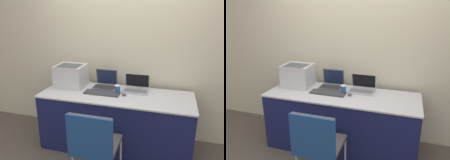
# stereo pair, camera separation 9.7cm
# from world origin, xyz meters

# --- Properties ---
(wall_back) EXTENTS (8.00, 0.05, 2.60)m
(wall_back) POSITION_xyz_m (0.00, 0.83, 1.30)
(wall_back) COLOR beige
(wall_back) RESTS_ON ground_plane
(table) EXTENTS (2.02, 0.73, 0.80)m
(table) POSITION_xyz_m (0.00, 0.36, 0.40)
(table) COLOR #191E51
(table) RESTS_ON ground_plane
(printer) EXTENTS (0.41, 0.36, 0.32)m
(printer) POSITION_xyz_m (-0.70, 0.48, 0.97)
(printer) COLOR silver
(printer) RESTS_ON table
(laptop_left) EXTENTS (0.32, 0.27, 0.24)m
(laptop_left) POSITION_xyz_m (-0.22, 0.57, 0.85)
(laptop_left) COLOR #4C4C51
(laptop_left) RESTS_ON table
(laptop_right) EXTENTS (0.36, 0.28, 0.22)m
(laptop_right) POSITION_xyz_m (0.23, 0.55, 0.85)
(laptop_right) COLOR #B7B7BC
(laptop_right) RESTS_ON table
(external_keyboard) EXTENTS (0.48, 0.16, 0.02)m
(external_keyboard) POSITION_xyz_m (-0.19, 0.32, 0.81)
(external_keyboard) COLOR #3D3D42
(external_keyboard) RESTS_ON table
(coffee_cup) EXTENTS (0.08, 0.08, 0.12)m
(coffee_cup) POSITION_xyz_m (0.01, 0.39, 0.85)
(coffee_cup) COLOR #285699
(coffee_cup) RESTS_ON table
(mouse) EXTENTS (0.06, 0.05, 0.03)m
(mouse) POSITION_xyz_m (0.11, 0.33, 0.81)
(mouse) COLOR #4C4C51
(mouse) RESTS_ON table
(chair) EXTENTS (0.48, 0.49, 0.90)m
(chair) POSITION_xyz_m (-0.03, -0.42, 0.56)
(chair) COLOR #4C4742
(chair) RESTS_ON ground_plane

